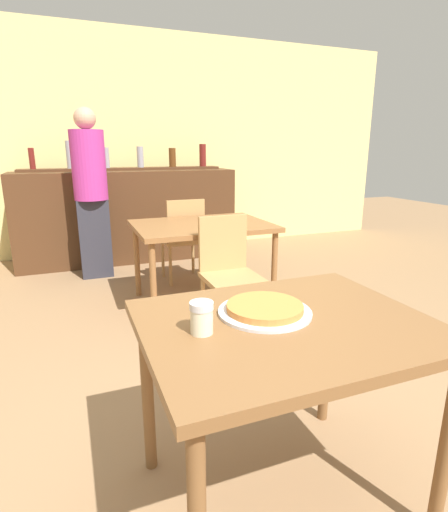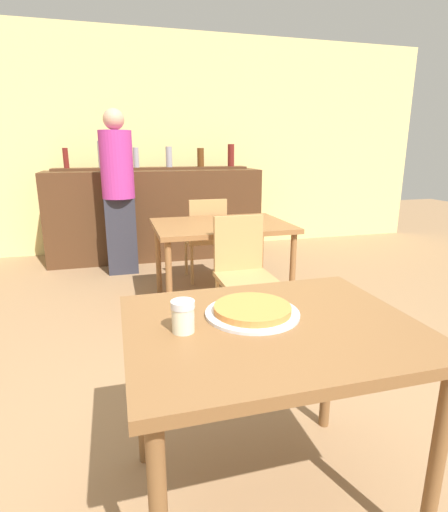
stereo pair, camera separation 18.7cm
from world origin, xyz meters
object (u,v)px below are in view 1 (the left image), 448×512
Objects in this scene: chair_far_side_front at (228,266)px; person_standing at (91,188)px; pizza_tray at (265,309)px; cheese_shaker at (202,317)px; chair_far_side_back at (184,235)px.

person_standing reaches higher than chair_far_side_front.
cheese_shaker is at bearing -165.62° from pizza_tray.
chair_far_side_front and chair_far_side_back have the same top height.
pizza_tray is at bearing -82.71° from person_standing.
cheese_shaker is 3.25m from person_standing.
chair_far_side_front is at bearing -64.37° from person_standing.
chair_far_side_back is at bearing -32.19° from person_standing.
chair_far_side_back is 2.52× the size of pizza_tray.
person_standing reaches higher than pizza_tray.
cheese_shaker is (-0.70, -2.71, 0.32)m from chair_far_side_back.
chair_far_side_front is at bearing 90.00° from chair_far_side_back.
chair_far_side_back is at bearing 75.63° from cheese_shaker.
chair_far_side_back is 1.08m from person_standing.
person_standing is at bearing 115.63° from chair_far_side_front.
person_standing is at bearing 92.46° from cheese_shaker.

